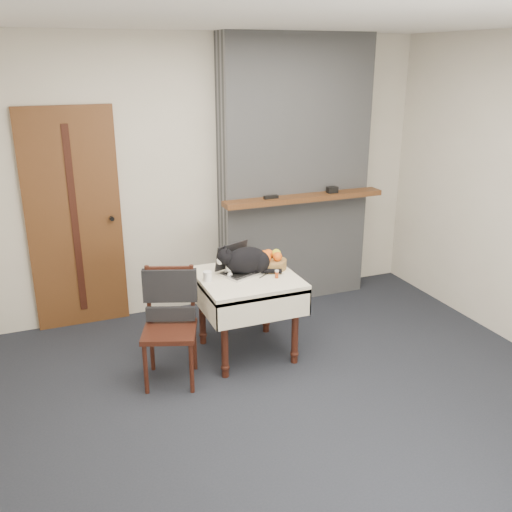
{
  "coord_description": "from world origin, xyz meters",
  "views": [
    {
      "loc": [
        -1.52,
        -3.17,
        2.39
      ],
      "look_at": [
        0.08,
        0.81,
        0.88
      ],
      "focal_mm": 40.0,
      "sensor_mm": 36.0,
      "label": 1
    }
  ],
  "objects": [
    {
      "name": "ground",
      "position": [
        0.0,
        0.0,
        0.0
      ],
      "size": [
        4.5,
        4.5,
        0.0
      ],
      "primitive_type": "plane",
      "color": "black",
      "rests_on": "ground"
    },
    {
      "name": "room_shell",
      "position": [
        0.0,
        0.46,
        1.76
      ],
      "size": [
        4.52,
        4.01,
        2.61
      ],
      "color": "beige",
      "rests_on": "ground"
    },
    {
      "name": "door",
      "position": [
        -1.2,
        1.97,
        1.0
      ],
      "size": [
        0.82,
        0.1,
        2.0
      ],
      "color": "brown",
      "rests_on": "ground"
    },
    {
      "name": "chimney",
      "position": [
        0.9,
        1.85,
        1.3
      ],
      "size": [
        1.62,
        0.48,
        2.6
      ],
      "color": "gray",
      "rests_on": "ground"
    },
    {
      "name": "side_table",
      "position": [
        0.02,
        0.86,
        0.59
      ],
      "size": [
        0.78,
        0.78,
        0.7
      ],
      "color": "#35160E",
      "rests_on": "ground"
    },
    {
      "name": "laptop",
      "position": [
        -0.02,
        0.96,
        0.76
      ],
      "size": [
        0.4,
        0.37,
        0.24
      ],
      "rotation": [
        0.0,
        0.0,
        0.39
      ],
      "color": "#B7B7BC",
      "rests_on": "side_table"
    },
    {
      "name": "cat",
      "position": [
        0.04,
        0.91,
        0.81
      ],
      "size": [
        0.52,
        0.26,
        0.26
      ],
      "rotation": [
        0.0,
        0.0,
        -0.06
      ],
      "color": "black",
      "rests_on": "side_table"
    },
    {
      "name": "cream_jar",
      "position": [
        -0.31,
        0.87,
        0.74
      ],
      "size": [
        0.07,
        0.07,
        0.08
      ],
      "primitive_type": "cylinder",
      "color": "white",
      "rests_on": "side_table"
    },
    {
      "name": "pill_bottle",
      "position": [
        0.22,
        0.72,
        0.73
      ],
      "size": [
        0.03,
        0.03,
        0.07
      ],
      "color": "#9E3713",
      "rests_on": "side_table"
    },
    {
      "name": "fruit_basket",
      "position": [
        0.27,
        0.95,
        0.76
      ],
      "size": [
        0.26,
        0.26,
        0.15
      ],
      "color": "#A47E42",
      "rests_on": "side_table"
    },
    {
      "name": "desk_clutter",
      "position": [
        0.17,
        0.88,
        0.7
      ],
      "size": [
        0.12,
        0.06,
        0.01
      ],
      "primitive_type": "cube",
      "rotation": [
        0.0,
        0.0,
        0.34
      ],
      "color": "black",
      "rests_on": "side_table"
    },
    {
      "name": "chair",
      "position": [
        -0.66,
        0.75,
        0.57
      ],
      "size": [
        0.51,
        0.5,
        0.89
      ],
      "rotation": [
        0.0,
        0.0,
        -0.35
      ],
      "color": "#35160E",
      "rests_on": "ground"
    }
  ]
}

